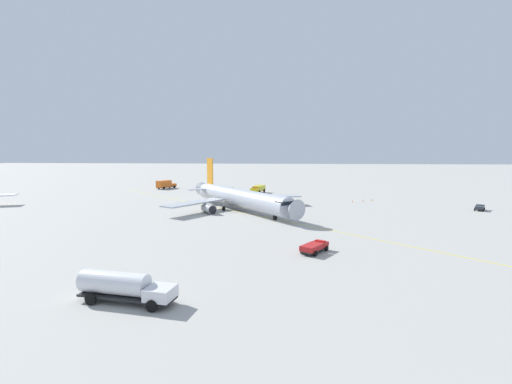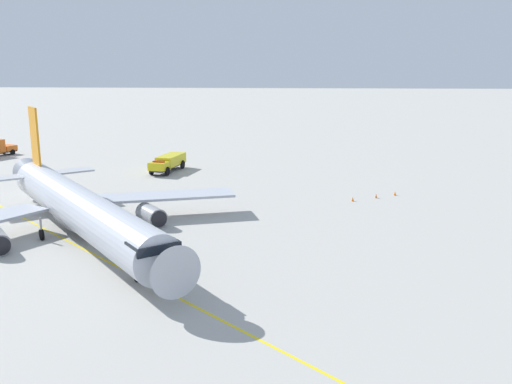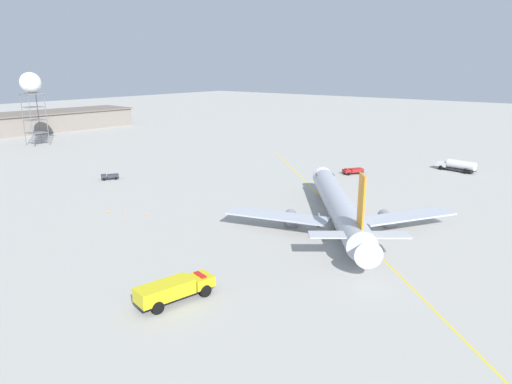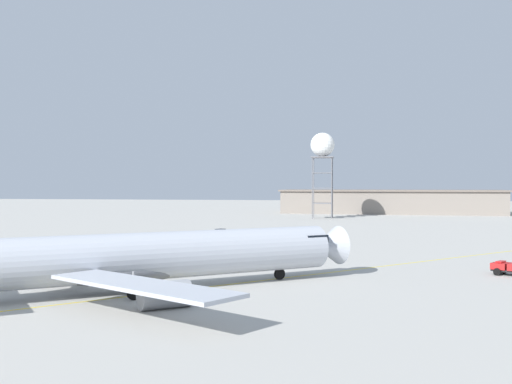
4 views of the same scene
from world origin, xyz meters
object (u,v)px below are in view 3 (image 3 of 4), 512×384
Objects in this scene: ops_pickup_truck at (353,171)px; safety_cone_far at (109,212)px; fire_tender_truck at (174,289)px; airliner_main at (339,208)px; baggage_truck_truck at (110,176)px; safety_cone_near at (146,213)px; fuel_tanker_truck at (458,165)px; radar_tower at (31,85)px; safety_cone_mid at (125,212)px.

safety_cone_far is (-20.01, -55.21, -0.53)m from ops_pickup_truck.
ops_pickup_truck is 0.57× the size of fire_tender_truck.
airliner_main reaches higher than baggage_truck_truck.
airliner_main is 33.70m from safety_cone_near.
safety_cone_far is (21.66, -15.37, -0.44)m from baggage_truck_truck.
airliner_main is at bearing 9.56° from fire_tender_truck.
fire_tender_truck is at bearing 139.33° from airliner_main.
fire_tender_truck reaches higher than safety_cone_far.
airliner_main is at bearing 29.87° from safety_cone_far.
airliner_main is 57.02m from baggage_truck_truck.
fuel_tanker_truck reaches higher than safety_cone_near.
radar_tower reaches higher than ops_pickup_truck.
safety_cone_near is (27.60, -11.86, -0.44)m from baggage_truck_truck.
fire_tender_truck is at bearing 92.67° from baggage_truck_truck.
fuel_tanker_truck is 0.41× the size of radar_tower.
airliner_main is at bearing -4.45° from radar_tower.
baggage_truck_truck is (-60.72, -58.45, -0.87)m from fuel_tanker_truck.
fuel_tanker_truck is 84.28m from baggage_truck_truck.
airliner_main is 3.77× the size of fuel_tanker_truck.
airliner_main is 6.81× the size of ops_pickup_truck.
safety_cone_mid is (-30.69, 16.24, -1.25)m from fire_tender_truck.
fuel_tanker_truck is 17.40× the size of safety_cone_near.
airliner_main is 1.54× the size of radar_tower.
fuel_tanker_truck reaches higher than fire_tender_truck.
fuel_tanker_truck is at bearing 64.77° from safety_cone_near.
fire_tender_truck is 32.94m from safety_cone_near.
safety_cone_mid is 1.00× the size of safety_cone_far.
safety_cone_near is 1.00× the size of safety_cone_mid.
radar_tower is 92.92m from safety_cone_near.
safety_cone_far is (-5.94, -3.52, 0.00)m from safety_cone_near.
airliner_main is at bearing 29.72° from safety_cone_near.
ops_pickup_truck is 57.65m from baggage_truck_truck.
baggage_truck_truck is 7.63× the size of safety_cone_far.
safety_cone_near is (-27.46, 18.15, -1.25)m from fire_tender_truck.
safety_cone_near is 1.00× the size of safety_cone_far.
baggage_truck_truck is at bearing -13.08° from radar_tower.
radar_tower is (-114.69, 43.87, 17.83)m from fire_tender_truck.
ops_pickup_truck reaches higher than safety_cone_far.
safety_cone_near is at bearing 30.63° from safety_cone_mid.
airliner_main is 65.52× the size of safety_cone_mid.
airliner_main is 8.59× the size of baggage_truck_truck.
baggage_truck_truck is 26.57m from safety_cone_far.
safety_cone_mid is at bearing -18.21° from radar_tower.
safety_cone_far is (-33.40, 14.63, -1.25)m from fire_tender_truck.
fire_tender_truck reaches higher than safety_cone_near.
airliner_main is 65.52× the size of safety_cone_near.
fire_tender_truck is 36.49m from safety_cone_far.
safety_cone_near is at bearing 30.63° from safety_cone_far.
airliner_main is at bearing 126.09° from baggage_truck_truck.
safety_cone_mid is at bearing 14.46° from ops_pickup_truck.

